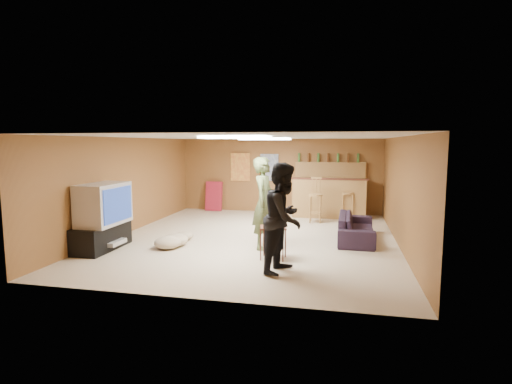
% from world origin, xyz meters
% --- Properties ---
extents(ground, '(7.00, 7.00, 0.00)m').
position_xyz_m(ground, '(0.00, 0.00, 0.00)').
color(ground, '#BDAB90').
rests_on(ground, ground).
extents(ceiling, '(6.00, 7.00, 0.02)m').
position_xyz_m(ceiling, '(0.00, 0.00, 2.20)').
color(ceiling, silver).
rests_on(ceiling, ground).
extents(wall_back, '(6.00, 0.02, 2.20)m').
position_xyz_m(wall_back, '(0.00, 3.50, 1.10)').
color(wall_back, brown).
rests_on(wall_back, ground).
extents(wall_front, '(6.00, 0.02, 2.20)m').
position_xyz_m(wall_front, '(0.00, -3.50, 1.10)').
color(wall_front, brown).
rests_on(wall_front, ground).
extents(wall_left, '(0.02, 7.00, 2.20)m').
position_xyz_m(wall_left, '(-3.00, 0.00, 1.10)').
color(wall_left, brown).
rests_on(wall_left, ground).
extents(wall_right, '(0.02, 7.00, 2.20)m').
position_xyz_m(wall_right, '(3.00, 0.00, 1.10)').
color(wall_right, brown).
rests_on(wall_right, ground).
extents(tv_stand, '(0.55, 1.30, 0.50)m').
position_xyz_m(tv_stand, '(-2.72, -1.50, 0.25)').
color(tv_stand, black).
rests_on(tv_stand, ground).
extents(dvd_box, '(0.35, 0.50, 0.08)m').
position_xyz_m(dvd_box, '(-2.50, -1.50, 0.15)').
color(dvd_box, '#B2B2B7').
rests_on(dvd_box, tv_stand).
extents(tv_body, '(0.60, 1.10, 0.80)m').
position_xyz_m(tv_body, '(-2.65, -1.50, 0.90)').
color(tv_body, '#B2B2B7').
rests_on(tv_body, tv_stand).
extents(tv_screen, '(0.02, 0.95, 0.65)m').
position_xyz_m(tv_screen, '(-2.34, -1.50, 0.90)').
color(tv_screen, navy).
rests_on(tv_screen, tv_body).
extents(bar_counter, '(2.00, 0.60, 1.10)m').
position_xyz_m(bar_counter, '(1.50, 2.95, 0.55)').
color(bar_counter, olive).
rests_on(bar_counter, ground).
extents(bar_lip, '(2.10, 0.12, 0.05)m').
position_xyz_m(bar_lip, '(1.50, 2.70, 1.10)').
color(bar_lip, '#462016').
rests_on(bar_lip, bar_counter).
extents(bar_shelf, '(2.00, 0.18, 0.05)m').
position_xyz_m(bar_shelf, '(1.50, 3.40, 1.50)').
color(bar_shelf, olive).
rests_on(bar_shelf, bar_backing).
extents(bar_backing, '(2.00, 0.14, 0.60)m').
position_xyz_m(bar_backing, '(1.50, 3.42, 1.20)').
color(bar_backing, olive).
rests_on(bar_backing, bar_counter).
extents(poster_left, '(0.60, 0.03, 0.85)m').
position_xyz_m(poster_left, '(-1.20, 3.46, 1.35)').
color(poster_left, '#BF3F26').
rests_on(poster_left, wall_back).
extents(poster_right, '(0.55, 0.03, 0.80)m').
position_xyz_m(poster_right, '(-0.30, 3.46, 1.35)').
color(poster_right, '#334C99').
rests_on(poster_right, wall_back).
extents(folding_chair_stack, '(0.50, 0.26, 0.91)m').
position_xyz_m(folding_chair_stack, '(-2.00, 3.30, 0.45)').
color(folding_chair_stack, maroon).
rests_on(folding_chair_stack, ground).
extents(ceiling_panel_front, '(1.20, 0.60, 0.04)m').
position_xyz_m(ceiling_panel_front, '(0.00, -1.50, 2.17)').
color(ceiling_panel_front, white).
rests_on(ceiling_panel_front, ceiling).
extents(ceiling_panel_back, '(1.20, 0.60, 0.04)m').
position_xyz_m(ceiling_panel_back, '(0.00, 1.20, 2.17)').
color(ceiling_panel_back, white).
rests_on(ceiling_panel_back, ceiling).
extents(person_olive, '(0.49, 0.69, 1.81)m').
position_xyz_m(person_olive, '(0.37, -0.75, 0.90)').
color(person_olive, '#4D5B35').
rests_on(person_olive, ground).
extents(person_black, '(0.87, 1.00, 1.76)m').
position_xyz_m(person_black, '(0.96, -2.09, 0.88)').
color(person_black, black).
rests_on(person_black, ground).
extents(sofa, '(0.77, 1.89, 0.55)m').
position_xyz_m(sofa, '(2.17, 0.34, 0.27)').
color(sofa, black).
rests_on(sofa, ground).
extents(tray_table, '(0.52, 0.46, 0.59)m').
position_xyz_m(tray_table, '(0.67, -1.43, 0.29)').
color(tray_table, '#462016').
rests_on(tray_table, ground).
extents(cup_red_near, '(0.10, 0.10, 0.12)m').
position_xyz_m(cup_red_near, '(0.56, -1.37, 0.65)').
color(cup_red_near, red).
rests_on(cup_red_near, tray_table).
extents(cup_red_far, '(0.09, 0.09, 0.12)m').
position_xyz_m(cup_red_far, '(0.74, -1.52, 0.65)').
color(cup_red_far, red).
rests_on(cup_red_far, tray_table).
extents(cup_blue, '(0.09, 0.09, 0.12)m').
position_xyz_m(cup_blue, '(0.81, -1.32, 0.65)').
color(cup_blue, '#172B9F').
rests_on(cup_blue, tray_table).
extents(bar_stool_left, '(0.43, 0.43, 1.30)m').
position_xyz_m(bar_stool_left, '(1.18, 2.11, 0.65)').
color(bar_stool_left, olive).
rests_on(bar_stool_left, ground).
extents(bar_stool_right, '(0.40, 0.40, 1.09)m').
position_xyz_m(bar_stool_right, '(2.01, 2.73, 0.55)').
color(bar_stool_right, olive).
rests_on(bar_stool_right, ground).
extents(cushion_near_tv, '(0.68, 0.68, 0.24)m').
position_xyz_m(cushion_near_tv, '(-1.43, -0.96, 0.12)').
color(cushion_near_tv, tan).
rests_on(cushion_near_tv, ground).
extents(cushion_mid, '(0.43, 0.43, 0.18)m').
position_xyz_m(cushion_mid, '(-1.45, -0.46, 0.09)').
color(cushion_mid, tan).
rests_on(cushion_mid, ground).
extents(cushion_far, '(0.57, 0.57, 0.24)m').
position_xyz_m(cushion_far, '(-1.49, -1.18, 0.12)').
color(cushion_far, tan).
rests_on(cushion_far, ground).
extents(bottle_row, '(1.76, 0.08, 0.26)m').
position_xyz_m(bottle_row, '(1.44, 3.38, 1.65)').
color(bottle_row, '#3F7233').
rests_on(bottle_row, bar_shelf).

